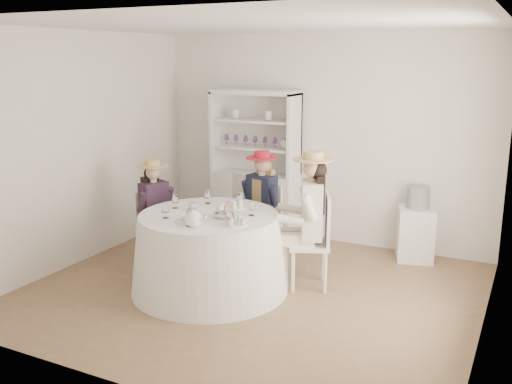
% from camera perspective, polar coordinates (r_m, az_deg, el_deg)
% --- Properties ---
extents(ground, '(4.50, 4.50, 0.00)m').
position_cam_1_polar(ground, '(6.08, -0.43, -9.87)').
color(ground, brown).
rests_on(ground, ground).
extents(ceiling, '(4.50, 4.50, 0.00)m').
position_cam_1_polar(ceiling, '(5.59, -0.48, 16.46)').
color(ceiling, white).
rests_on(ceiling, wall_back).
extents(wall_back, '(4.50, 0.00, 4.50)m').
position_cam_1_polar(wall_back, '(7.49, 6.56, 5.25)').
color(wall_back, white).
rests_on(wall_back, ground).
extents(wall_front, '(4.50, 0.00, 4.50)m').
position_cam_1_polar(wall_front, '(4.05, -13.46, -2.04)').
color(wall_front, white).
rests_on(wall_front, ground).
extents(wall_left, '(0.00, 4.50, 4.50)m').
position_cam_1_polar(wall_left, '(6.99, -17.16, 4.15)').
color(wall_left, white).
rests_on(wall_left, ground).
extents(wall_right, '(0.00, 4.50, 4.50)m').
position_cam_1_polar(wall_right, '(5.09, 22.72, 0.41)').
color(wall_right, white).
rests_on(wall_right, ground).
extents(tea_table, '(1.64, 1.64, 0.83)m').
position_cam_1_polar(tea_table, '(5.99, -4.67, -6.05)').
color(tea_table, white).
rests_on(tea_table, ground).
extents(hutch, '(1.26, 0.66, 1.98)m').
position_cam_1_polar(hutch, '(7.73, -0.01, 0.71)').
color(hutch, silver).
rests_on(hutch, ground).
extents(side_table, '(0.51, 0.51, 0.64)m').
position_cam_1_polar(side_table, '(7.13, 15.67, -4.06)').
color(side_table, silver).
rests_on(side_table, ground).
extents(hatbox, '(0.35, 0.35, 0.27)m').
position_cam_1_polar(hatbox, '(7.01, 15.90, -0.50)').
color(hatbox, black).
rests_on(hatbox, side_table).
extents(guest_left, '(0.51, 0.47, 1.25)m').
position_cam_1_polar(guest_left, '(6.74, -10.03, -1.38)').
color(guest_left, silver).
rests_on(guest_left, ground).
extents(guest_mid, '(0.50, 0.53, 1.33)m').
position_cam_1_polar(guest_mid, '(6.73, 0.48, -0.78)').
color(guest_mid, silver).
rests_on(guest_mid, ground).
extents(guest_right, '(0.61, 0.56, 1.46)m').
position_cam_1_polar(guest_right, '(5.96, 5.36, -2.01)').
color(guest_right, silver).
rests_on(guest_right, ground).
extents(spare_chair, '(0.57, 0.57, 0.99)m').
position_cam_1_polar(spare_chair, '(7.22, -0.82, -1.62)').
color(spare_chair, silver).
rests_on(spare_chair, ground).
extents(teacup_a, '(0.11, 0.11, 0.06)m').
position_cam_1_polar(teacup_a, '(6.05, -6.41, -1.46)').
color(teacup_a, white).
rests_on(teacup_a, tea_table).
extents(teacup_b, '(0.07, 0.07, 0.07)m').
position_cam_1_polar(teacup_b, '(6.05, -2.67, -1.36)').
color(teacup_b, white).
rests_on(teacup_b, tea_table).
extents(teacup_c, '(0.12, 0.12, 0.07)m').
position_cam_1_polar(teacup_c, '(5.93, -1.98, -1.62)').
color(teacup_c, white).
rests_on(teacup_c, tea_table).
extents(flower_bowl, '(0.23, 0.23, 0.05)m').
position_cam_1_polar(flower_bowl, '(5.71, -3.30, -2.37)').
color(flower_bowl, white).
rests_on(flower_bowl, tea_table).
extents(flower_arrangement, '(0.17, 0.17, 0.06)m').
position_cam_1_polar(flower_arrangement, '(5.73, -3.07, -1.72)').
color(flower_arrangement, pink).
rests_on(flower_arrangement, tea_table).
extents(table_teapot, '(0.23, 0.16, 0.17)m').
position_cam_1_polar(table_teapot, '(5.44, -6.26, -2.70)').
color(table_teapot, white).
rests_on(table_teapot, tea_table).
extents(sandwich_plate, '(0.28, 0.28, 0.06)m').
position_cam_1_polar(sandwich_plate, '(5.61, -6.62, -2.81)').
color(sandwich_plate, white).
rests_on(sandwich_plate, tea_table).
extents(cupcake_stand, '(0.25, 0.25, 0.23)m').
position_cam_1_polar(cupcake_stand, '(5.47, -2.11, -2.41)').
color(cupcake_stand, white).
rests_on(cupcake_stand, tea_table).
extents(stemware_set, '(0.94, 0.94, 0.15)m').
position_cam_1_polar(stemware_set, '(5.85, -4.76, -1.51)').
color(stemware_set, white).
rests_on(stemware_set, tea_table).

